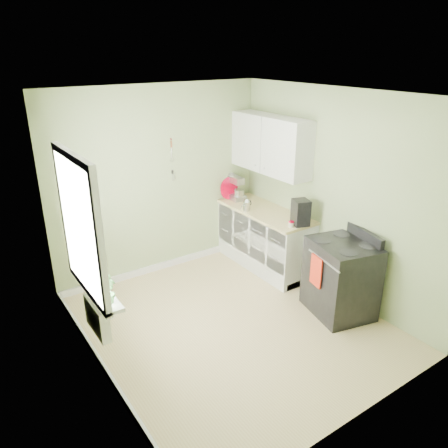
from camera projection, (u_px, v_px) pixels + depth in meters
floor at (233, 325)px, 5.31m from camera, size 3.20×3.60×0.02m
ceiling at (235, 93)px, 4.29m from camera, size 3.20×3.60×0.02m
wall_back at (159, 183)px, 6.18m from camera, size 3.20×0.02×2.70m
wall_left at (90, 259)px, 3.96m from camera, size 0.02×3.60×2.70m
wall_right at (335, 195)px, 5.64m from camera, size 0.02×3.60×2.70m
base_cabinets at (265, 239)px, 6.59m from camera, size 0.60×1.60×0.87m
countertop at (265, 211)px, 6.41m from camera, size 0.64×1.60×0.04m
upper_cabinets at (270, 144)px, 6.20m from camera, size 0.35×1.40×0.80m
window at (79, 227)px, 4.13m from camera, size 0.06×1.14×1.44m
window_sill at (95, 287)px, 4.42m from camera, size 0.18×1.14×0.04m
radiator at (97, 318)px, 4.49m from camera, size 0.12×0.50×0.35m
wall_utensils at (172, 166)px, 6.18m from camera, size 0.02×0.14×0.58m
stove at (341, 278)px, 5.40m from camera, size 0.84×0.91×1.08m
stand_mixer at (236, 188)px, 6.82m from camera, size 0.22×0.35×0.40m
kettle at (247, 205)px, 6.35m from camera, size 0.18×0.10×0.18m
coffee_maker at (300, 213)px, 5.82m from camera, size 0.26×0.27×0.35m
red_tray at (229, 188)px, 6.82m from camera, size 0.36×0.11×0.35m
jar at (291, 224)px, 5.79m from camera, size 0.07×0.07×0.08m
plant_a at (109, 288)px, 4.04m from camera, size 0.19×0.20×0.32m
plant_b at (92, 268)px, 4.40m from camera, size 0.23×0.22×0.32m
plant_c at (83, 259)px, 4.62m from camera, size 0.22×0.22×0.29m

